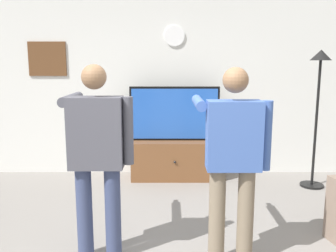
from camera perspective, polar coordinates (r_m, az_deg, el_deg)
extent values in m
cube|color=silver|center=(5.64, -0.43, 6.15)|extent=(6.40, 0.10, 2.70)
cube|color=brown|center=(5.48, 0.74, -5.26)|extent=(1.27, 0.45, 0.58)
sphere|color=black|center=(5.24, 0.78, -5.65)|extent=(0.04, 0.04, 0.04)
cube|color=black|center=(5.38, 0.74, 1.95)|extent=(1.32, 0.06, 0.80)
cube|color=blue|center=(5.35, 0.75, 1.90)|extent=(1.26, 0.01, 0.74)
cylinder|color=white|center=(5.58, 0.73, 13.90)|extent=(0.30, 0.03, 0.30)
cube|color=brown|center=(5.86, -18.62, 9.92)|extent=(0.57, 0.04, 0.51)
cylinder|color=black|center=(5.59, 21.27, -8.57)|extent=(0.32, 0.32, 0.03)
cylinder|color=black|center=(5.39, 21.86, 0.30)|extent=(0.04, 0.04, 1.72)
cone|color=black|center=(5.32, 22.53, 10.22)|extent=(0.28, 0.28, 0.14)
cylinder|color=#384266|center=(3.40, -13.19, -13.14)|extent=(0.14, 0.14, 0.84)
cylinder|color=#384266|center=(3.35, -8.86, -13.32)|extent=(0.14, 0.14, 0.84)
cube|color=#4C4C56|center=(3.16, -11.49, -1.06)|extent=(0.46, 0.22, 0.61)
sphere|color=#8C6647|center=(3.10, -11.80, 7.53)|extent=(0.21, 0.21, 0.21)
cylinder|color=#4C4C56|center=(3.46, -15.18, 4.07)|extent=(0.09, 0.58, 0.09)
cube|color=white|center=(3.77, -13.95, 4.60)|extent=(0.04, 0.12, 0.04)
cylinder|color=#4C4C56|center=(3.11, -6.54, -0.76)|extent=(0.09, 0.09, 0.58)
cylinder|color=#7A6B56|center=(3.25, 7.38, -13.89)|extent=(0.14, 0.14, 0.85)
cylinder|color=#7A6B56|center=(3.29, 11.73, -13.71)|extent=(0.14, 0.14, 0.85)
cube|color=#3F60AD|center=(3.05, 9.97, -1.44)|extent=(0.44, 0.22, 0.57)
sphere|color=#8C6647|center=(2.99, 10.23, 7.08)|extent=(0.21, 0.21, 0.21)
cylinder|color=#3F60AD|center=(3.26, 4.56, 3.66)|extent=(0.09, 0.58, 0.09)
cube|color=white|center=(3.58, 4.13, 4.24)|extent=(0.04, 0.12, 0.04)
cylinder|color=#3F60AD|center=(3.11, 14.82, -1.46)|extent=(0.09, 0.09, 0.58)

